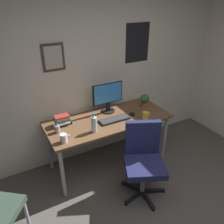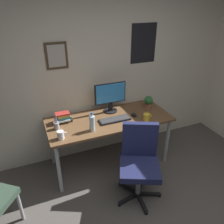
{
  "view_description": "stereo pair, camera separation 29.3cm",
  "coord_description": "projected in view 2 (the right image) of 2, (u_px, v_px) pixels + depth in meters",
  "views": [
    {
      "loc": [
        -1.27,
        -0.67,
        2.26
      ],
      "look_at": [
        -0.01,
        1.61,
        0.91
      ],
      "focal_mm": 36.01,
      "sensor_mm": 36.0,
      "label": 1
    },
    {
      "loc": [
        -1.0,
        -0.8,
        2.26
      ],
      "look_at": [
        -0.01,
        1.61,
        0.91
      ],
      "focal_mm": 36.01,
      "sensor_mm": 36.0,
      "label": 2
    }
  ],
  "objects": [
    {
      "name": "computer_mouse",
      "position": [
        134.0,
        115.0,
        3.14
      ],
      "size": [
        0.06,
        0.11,
        0.04
      ],
      "color": "black",
      "rests_on": "desk"
    },
    {
      "name": "desk",
      "position": [
        109.0,
        123.0,
        3.12
      ],
      "size": [
        1.7,
        0.72,
        0.76
      ],
      "color": "brown",
      "rests_on": "ground_plane"
    },
    {
      "name": "coffee_mug_near",
      "position": [
        147.0,
        117.0,
        3.03
      ],
      "size": [
        0.13,
        0.09,
        0.09
      ],
      "color": "yellow",
      "rests_on": "desk"
    },
    {
      "name": "potted_plant",
      "position": [
        148.0,
        102.0,
        3.32
      ],
      "size": [
        0.13,
        0.13,
        0.19
      ],
      "color": "brown",
      "rests_on": "desk"
    },
    {
      "name": "monitor",
      "position": [
        110.0,
        96.0,
        3.18
      ],
      "size": [
        0.46,
        0.2,
        0.43
      ],
      "color": "black",
      "rests_on": "desk"
    },
    {
      "name": "coffee_mug_far",
      "position": [
        61.0,
        135.0,
        2.63
      ],
      "size": [
        0.12,
        0.08,
        0.1
      ],
      "color": "white",
      "rests_on": "desk"
    },
    {
      "name": "water_bottle",
      "position": [
        92.0,
        123.0,
        2.77
      ],
      "size": [
        0.07,
        0.07,
        0.25
      ],
      "color": "silver",
      "rests_on": "desk"
    },
    {
      "name": "pen_cup",
      "position": [
        56.0,
        125.0,
        2.82
      ],
      "size": [
        0.07,
        0.07,
        0.2
      ],
      "color": "#9EA0A5",
      "rests_on": "desk"
    },
    {
      "name": "office_chair",
      "position": [
        139.0,
        159.0,
        2.68
      ],
      "size": [
        0.61,
        0.61,
        0.95
      ],
      "color": "#1E234C",
      "rests_on": "ground_plane"
    },
    {
      "name": "wall_back",
      "position": [
        99.0,
        71.0,
        3.2
      ],
      "size": [
        4.4,
        0.1,
        2.6
      ],
      "color": "beige",
      "rests_on": "ground_plane"
    },
    {
      "name": "keyboard",
      "position": [
        115.0,
        120.0,
        3.03
      ],
      "size": [
        0.43,
        0.15,
        0.03
      ],
      "color": "black",
      "rests_on": "desk"
    },
    {
      "name": "book_stack_left",
      "position": [
        63.0,
        117.0,
        2.98
      ],
      "size": [
        0.21,
        0.14,
        0.14
      ],
      "color": "black",
      "rests_on": "desk"
    }
  ]
}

